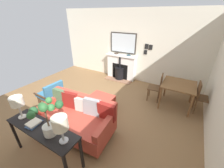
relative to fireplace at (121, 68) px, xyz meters
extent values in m
cube|color=olive|center=(2.48, 0.12, -0.46)|extent=(5.40, 6.09, 0.01)
cube|color=silver|center=(-0.22, 0.12, 0.90)|extent=(0.12, 6.09, 2.72)
cube|color=#93664C|center=(0.25, 0.00, -0.45)|extent=(0.32, 1.14, 0.03)
cube|color=white|center=(-0.04, 0.00, 0.03)|extent=(0.25, 1.20, 0.98)
cube|color=black|center=(0.07, 0.00, -0.11)|extent=(0.06, 0.69, 0.64)
cylinder|color=black|center=(0.11, 0.00, -0.19)|extent=(0.36, 0.36, 0.48)
cylinder|color=black|center=(0.11, 0.00, 0.06)|extent=(0.38, 0.38, 0.02)
cylinder|color=black|center=(0.11, 0.00, 0.29)|extent=(0.07, 0.07, 0.45)
cube|color=white|center=(-0.01, 0.00, 0.54)|extent=(0.30, 1.28, 0.05)
cube|color=#2D2823|center=(-0.14, 0.00, 1.02)|extent=(0.04, 1.09, 0.78)
cube|color=silver|center=(-0.12, 0.00, 1.02)|extent=(0.01, 1.01, 0.70)
cylinder|color=#47382D|center=(-0.04, -0.25, 0.59)|extent=(0.16, 0.16, 0.04)
torus|color=#47382D|center=(-0.04, -0.25, 0.61)|extent=(0.16, 0.16, 0.01)
cylinder|color=#334C56|center=(-0.04, 0.30, 0.59)|extent=(0.16, 0.16, 0.04)
torus|color=#334C56|center=(-0.04, 0.30, 0.60)|extent=(0.15, 0.15, 0.01)
cylinder|color=#B2B2B7|center=(3.65, -0.24, -0.41)|extent=(0.04, 0.04, 0.10)
cylinder|color=#B2B2B7|center=(3.55, 1.22, -0.41)|extent=(0.04, 0.04, 0.10)
cylinder|color=#B2B2B7|center=(2.96, -0.29, -0.41)|extent=(0.04, 0.04, 0.10)
cylinder|color=#B2B2B7|center=(2.86, 1.17, -0.41)|extent=(0.04, 0.04, 0.10)
cube|color=#B74233|center=(3.26, 0.46, -0.18)|extent=(0.98, 1.78, 0.35)
cube|color=#B74233|center=(2.89, 0.44, 0.18)|extent=(0.26, 1.73, 0.37)
cube|color=#B74233|center=(3.31, -0.34, 0.07)|extent=(0.83, 0.18, 0.16)
cube|color=#B74233|center=(3.20, 1.27, 0.07)|extent=(0.83, 0.18, 0.16)
cube|color=#4C6B47|center=(3.03, -0.20, 0.17)|extent=(0.18, 0.41, 0.41)
cube|color=maroon|center=(3.01, 0.13, 0.17)|extent=(0.20, 0.42, 0.41)
cube|color=beige|center=(2.98, 0.48, 0.15)|extent=(0.18, 0.36, 0.35)
cube|color=#99999E|center=(2.96, 0.76, 0.17)|extent=(0.21, 0.42, 0.41)
cube|color=maroon|center=(2.94, 1.13, 0.17)|extent=(0.14, 0.40, 0.40)
cylinder|color=#B2B2B7|center=(2.39, 0.15, -0.42)|extent=(0.03, 0.03, 0.09)
cylinder|color=#B2B2B7|center=(2.40, 0.71, -0.42)|extent=(0.03, 0.03, 0.09)
cylinder|color=#B2B2B7|center=(1.93, 0.16, -0.42)|extent=(0.03, 0.03, 0.09)
cylinder|color=#B2B2B7|center=(1.94, 0.72, -0.42)|extent=(0.03, 0.03, 0.09)
cube|color=#B74233|center=(2.16, 0.43, -0.23)|extent=(0.59, 0.71, 0.27)
cube|color=#4C3321|center=(2.50, -1.23, -0.29)|extent=(0.05, 0.05, 0.34)
cube|color=#4C3321|center=(3.01, -1.25, -0.29)|extent=(0.05, 0.05, 0.34)
cube|color=#4C3321|center=(2.53, -0.75, -0.29)|extent=(0.05, 0.05, 0.34)
cube|color=#4C3321|center=(3.03, -0.78, -0.29)|extent=(0.05, 0.05, 0.34)
cube|color=teal|center=(2.77, -1.00, -0.10)|extent=(0.63, 0.59, 0.08)
cube|color=teal|center=(2.78, -0.75, 0.12)|extent=(0.60, 0.14, 0.37)
cube|color=#4C3321|center=(2.45, -0.99, -0.01)|extent=(0.07, 0.53, 0.04)
cube|color=#4C3321|center=(3.09, -1.02, -0.01)|extent=(0.07, 0.53, 0.04)
cube|color=black|center=(3.84, -0.24, -0.10)|extent=(0.04, 0.04, 0.73)
cube|color=black|center=(3.84, 1.17, -0.10)|extent=(0.04, 0.04, 0.73)
cube|color=black|center=(4.17, -0.24, -0.10)|extent=(0.04, 0.04, 0.73)
cube|color=black|center=(4.01, 0.46, 0.28)|extent=(0.40, 1.48, 0.03)
cylinder|color=beige|center=(4.01, -0.09, 0.31)|extent=(0.14, 0.14, 0.02)
cylinder|color=beige|center=(4.01, -0.09, 0.45)|extent=(0.03, 0.03, 0.26)
cylinder|color=white|center=(4.01, -0.09, 0.66)|extent=(0.22, 0.22, 0.17)
cylinder|color=#B2B2B7|center=(4.01, 1.02, 0.31)|extent=(0.14, 0.14, 0.02)
cylinder|color=#B2B2B7|center=(4.01, 1.02, 0.44)|extent=(0.03, 0.03, 0.24)
cylinder|color=silver|center=(4.01, 1.02, 0.66)|extent=(0.23, 0.23, 0.21)
cylinder|color=silver|center=(4.01, 0.72, 0.39)|extent=(0.21, 0.21, 0.17)
cylinder|color=brown|center=(4.01, 0.72, 0.61)|extent=(0.02, 0.02, 0.28)
sphere|color=#2D6633|center=(4.19, 0.68, 0.80)|extent=(0.12, 0.12, 0.12)
sphere|color=#2D6633|center=(4.08, 0.85, 0.93)|extent=(0.13, 0.13, 0.13)
sphere|color=#387A3D|center=(3.99, 0.87, 0.87)|extent=(0.11, 0.11, 0.11)
sphere|color=#26562D|center=(3.84, 0.85, 0.82)|extent=(0.13, 0.13, 0.13)
sphere|color=#387A3D|center=(3.84, 0.61, 0.82)|extent=(0.11, 0.11, 0.11)
sphere|color=#2D6633|center=(3.93, 0.54, 0.73)|extent=(0.13, 0.13, 0.13)
sphere|color=#26562D|center=(4.11, 0.62, 0.79)|extent=(0.13, 0.13, 0.13)
cube|color=#38517F|center=(4.02, 0.29, 0.31)|extent=(0.28, 0.21, 0.02)
cube|color=beige|center=(4.02, 0.28, 0.34)|extent=(0.22, 0.19, 0.03)
cylinder|color=brown|center=(0.55, 1.94, -0.11)|extent=(0.05, 0.05, 0.70)
cylinder|color=brown|center=(1.36, 1.94, -0.11)|extent=(0.05, 0.05, 0.70)
cylinder|color=brown|center=(0.55, 2.73, -0.11)|extent=(0.05, 0.05, 0.70)
cylinder|color=brown|center=(1.36, 2.73, -0.11)|extent=(0.05, 0.05, 0.70)
cube|color=brown|center=(0.96, 2.33, 0.26)|extent=(0.91, 0.89, 0.03)
cylinder|color=brown|center=(0.81, 1.50, -0.25)|extent=(0.03, 0.03, 0.43)
cylinder|color=brown|center=(1.13, 1.53, -0.25)|extent=(0.03, 0.03, 0.43)
cylinder|color=brown|center=(0.78, 1.81, -0.25)|extent=(0.03, 0.03, 0.43)
cylinder|color=brown|center=(1.10, 1.84, -0.25)|extent=(0.03, 0.03, 0.43)
cube|color=brown|center=(0.96, 1.67, -0.03)|extent=(0.43, 0.43, 0.02)
cube|color=brown|center=(0.94, 1.84, 0.21)|extent=(0.36, 0.07, 0.46)
cylinder|color=brown|center=(1.10, 3.17, -0.23)|extent=(0.03, 0.03, 0.46)
cylinder|color=brown|center=(0.78, 3.14, -0.23)|extent=(0.03, 0.03, 0.46)
cylinder|color=brown|center=(1.13, 2.85, -0.23)|extent=(0.03, 0.03, 0.46)
cylinder|color=brown|center=(0.81, 2.82, -0.23)|extent=(0.03, 0.03, 0.46)
cube|color=brown|center=(0.96, 3.00, 0.01)|extent=(0.43, 0.43, 0.02)
cube|color=brown|center=(0.97, 2.83, 0.23)|extent=(0.36, 0.06, 0.42)
cube|color=black|center=(-0.15, 0.95, 0.98)|extent=(0.02, 0.13, 0.18)
cube|color=black|center=(-0.15, 1.10, 0.97)|extent=(0.02, 0.12, 0.17)
cube|color=black|center=(-0.15, 0.93, 0.77)|extent=(0.02, 0.12, 0.15)
camera|label=1|loc=(4.93, 2.41, 2.06)|focal=22.10mm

